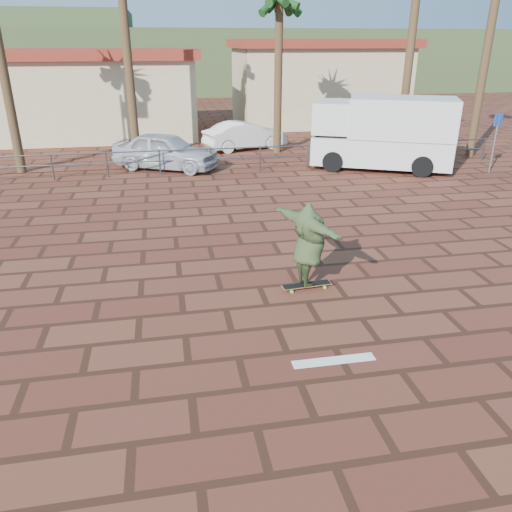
{
  "coord_description": "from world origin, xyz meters",
  "views": [
    {
      "loc": [
        -1.81,
        -7.72,
        4.84
      ],
      "look_at": [
        -0.11,
        1.51,
        0.8
      ],
      "focal_mm": 35.0,
      "sensor_mm": 36.0,
      "label": 1
    }
  ],
  "objects_px": {
    "longboard": "(307,285)",
    "campervan": "(384,132)",
    "car_silver": "(166,151)",
    "skateboarder": "(308,245)",
    "car_white": "(245,135)"
  },
  "relations": [
    {
      "from": "longboard",
      "to": "campervan",
      "type": "relative_size",
      "value": 0.18
    },
    {
      "from": "longboard",
      "to": "car_white",
      "type": "xyz_separation_m",
      "value": [
        1.15,
        15.1,
        0.58
      ]
    },
    {
      "from": "skateboarder",
      "to": "car_white",
      "type": "xyz_separation_m",
      "value": [
        1.15,
        15.1,
        -0.35
      ]
    },
    {
      "from": "longboard",
      "to": "campervan",
      "type": "bearing_deg",
      "value": 53.8
    },
    {
      "from": "longboard",
      "to": "car_white",
      "type": "distance_m",
      "value": 15.15
    },
    {
      "from": "campervan",
      "to": "car_silver",
      "type": "bearing_deg",
      "value": -165.1
    },
    {
      "from": "campervan",
      "to": "car_silver",
      "type": "height_order",
      "value": "campervan"
    },
    {
      "from": "longboard",
      "to": "car_white",
      "type": "relative_size",
      "value": 0.27
    },
    {
      "from": "campervan",
      "to": "car_silver",
      "type": "xyz_separation_m",
      "value": [
        -8.72,
        1.52,
        -0.75
      ]
    },
    {
      "from": "campervan",
      "to": "car_white",
      "type": "xyz_separation_m",
      "value": [
        -4.87,
        5.02,
        -0.83
      ]
    },
    {
      "from": "longboard",
      "to": "skateboarder",
      "type": "relative_size",
      "value": 0.49
    },
    {
      "from": "skateboarder",
      "to": "car_silver",
      "type": "xyz_separation_m",
      "value": [
        -2.7,
        11.6,
        -0.27
      ]
    },
    {
      "from": "skateboarder",
      "to": "car_silver",
      "type": "height_order",
      "value": "skateboarder"
    },
    {
      "from": "longboard",
      "to": "campervan",
      "type": "height_order",
      "value": "campervan"
    },
    {
      "from": "longboard",
      "to": "skateboarder",
      "type": "xyz_separation_m",
      "value": [
        -0.0,
        -0.0,
        0.93
      ]
    }
  ]
}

